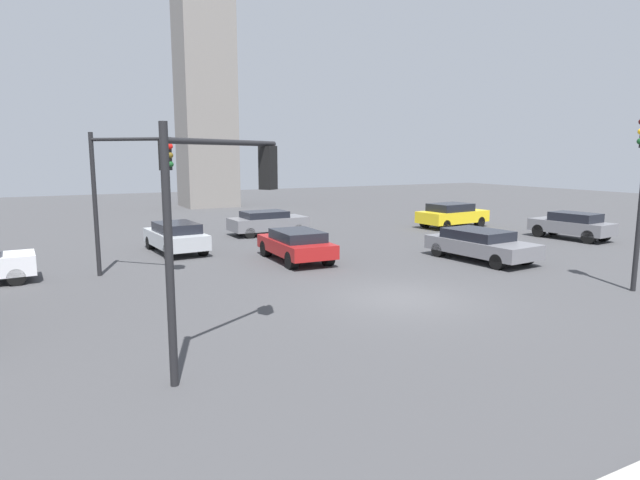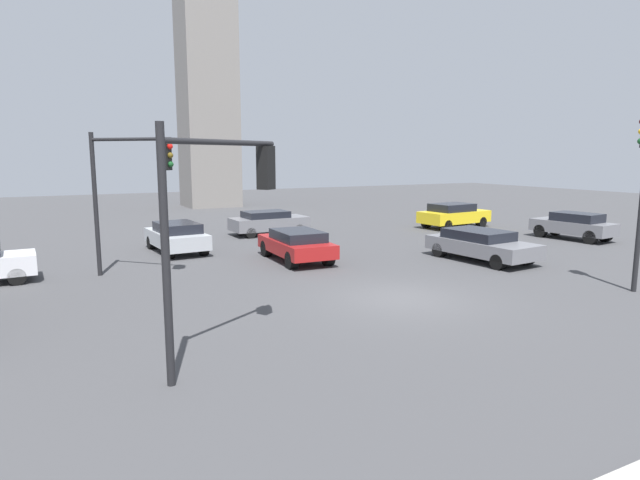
% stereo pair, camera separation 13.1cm
% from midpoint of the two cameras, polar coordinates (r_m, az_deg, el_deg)
% --- Properties ---
extents(ground_plane, '(104.17, 104.17, 0.00)m').
position_cam_midpoint_polar(ground_plane, '(16.80, 8.56, -6.16)').
color(ground_plane, '#424244').
extents(traffic_light_0, '(3.05, 2.00, 4.97)m').
position_cam_midpoint_polar(traffic_light_0, '(11.33, -10.45, 4.48)').
color(traffic_light_0, black).
rests_on(traffic_light_0, ground_plane).
extents(traffic_light_2, '(2.43, 2.46, 5.18)m').
position_cam_midpoint_polar(traffic_light_2, '(19.91, -19.89, 6.50)').
color(traffic_light_2, black).
rests_on(traffic_light_2, ground_plane).
extents(car_0, '(4.56, 2.38, 1.47)m').
position_cam_midpoint_polar(car_0, '(33.69, 13.79, 2.64)').
color(car_0, yellow).
rests_on(car_0, ground_plane).
extents(car_1, '(2.09, 4.39, 1.31)m').
position_cam_midpoint_polar(car_1, '(22.28, -2.73, -0.43)').
color(car_1, maroon).
rests_on(car_1, ground_plane).
extents(car_2, '(2.44, 4.79, 1.28)m').
position_cam_midpoint_polar(car_2, '(23.37, 16.58, -0.41)').
color(car_2, slate).
rests_on(car_2, ground_plane).
extents(car_3, '(2.13, 4.23, 1.42)m').
position_cam_midpoint_polar(car_3, '(30.97, 25.17, 1.47)').
color(car_3, slate).
rests_on(car_3, ground_plane).
extents(car_6, '(2.15, 4.33, 1.38)m').
position_cam_midpoint_polar(car_6, '(25.10, -15.26, 0.37)').
color(car_6, '#ADB2B7').
rests_on(car_6, ground_plane).
extents(car_7, '(4.27, 1.96, 1.32)m').
position_cam_midpoint_polar(car_7, '(29.85, -5.76, 1.93)').
color(car_7, slate).
rests_on(car_7, ground_plane).
extents(skyline_tower, '(4.32, 4.32, 33.19)m').
position_cam_midpoint_polar(skyline_tower, '(48.88, -12.53, 23.31)').
color(skyline_tower, gray).
rests_on(skyline_tower, ground_plane).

